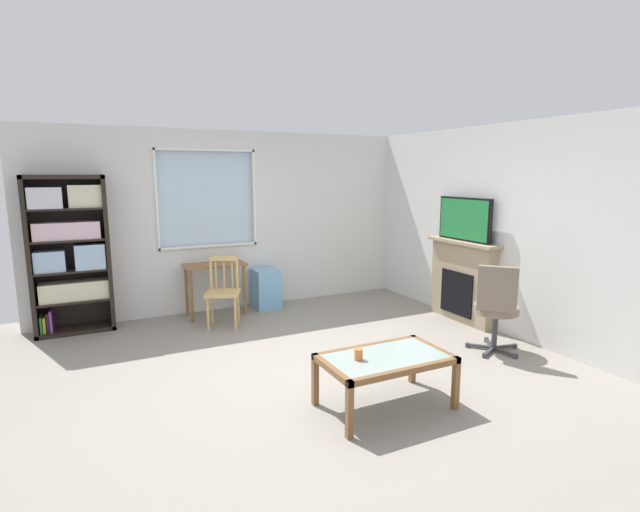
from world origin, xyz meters
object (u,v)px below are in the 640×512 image
(wooden_chair, at_px, (223,291))
(tv, at_px, (465,219))
(sippy_cup, at_px, (359,354))
(office_chair, at_px, (496,304))
(coffee_table, at_px, (385,363))
(plastic_drawer_unit, at_px, (266,289))
(desk_under_window, at_px, (215,274))
(bookshelf, at_px, (70,250))
(fireplace, at_px, (462,281))

(wooden_chair, distance_m, tv, 3.26)
(tv, bearing_deg, sippy_cup, -148.39)
(office_chair, bearing_deg, wooden_chair, 136.87)
(office_chair, relative_size, coffee_table, 0.93)
(plastic_drawer_unit, relative_size, sippy_cup, 6.44)
(desk_under_window, relative_size, plastic_drawer_unit, 1.43)
(desk_under_window, xyz_separation_m, plastic_drawer_unit, (0.76, 0.05, -0.30))
(office_chair, height_order, coffee_table, office_chair)
(wooden_chair, height_order, office_chair, office_chair)
(plastic_drawer_unit, bearing_deg, tv, -39.32)
(bookshelf, bearing_deg, coffee_table, -55.08)
(wooden_chair, xyz_separation_m, office_chair, (2.41, -2.26, 0.09))
(wooden_chair, height_order, plastic_drawer_unit, wooden_chair)
(desk_under_window, height_order, tv, tv)
(bookshelf, bearing_deg, office_chair, -34.91)
(bookshelf, distance_m, tv, 4.98)
(wooden_chair, bearing_deg, office_chair, -43.13)
(tv, relative_size, office_chair, 0.90)
(wooden_chair, distance_m, fireplace, 3.15)
(plastic_drawer_unit, height_order, fireplace, fireplace)
(bookshelf, height_order, tv, bookshelf)
(desk_under_window, distance_m, coffee_table, 3.33)
(desk_under_window, height_order, office_chair, office_chair)
(tv, distance_m, office_chair, 1.44)
(bookshelf, relative_size, sippy_cup, 21.57)
(plastic_drawer_unit, height_order, office_chair, office_chair)
(bookshelf, height_order, desk_under_window, bookshelf)
(desk_under_window, bearing_deg, fireplace, -30.26)
(bookshelf, height_order, coffee_table, bookshelf)
(desk_under_window, bearing_deg, coffee_table, -79.43)
(bookshelf, xyz_separation_m, tv, (4.63, -1.80, 0.33))
(wooden_chair, relative_size, office_chair, 0.90)
(desk_under_window, bearing_deg, office_chair, -49.34)
(bookshelf, height_order, fireplace, bookshelf)
(tv, bearing_deg, wooden_chair, 158.01)
(desk_under_window, bearing_deg, bookshelf, 176.47)
(wooden_chair, xyz_separation_m, sippy_cup, (0.39, -2.72, 0.04))
(bookshelf, height_order, sippy_cup, bookshelf)
(tv, bearing_deg, fireplace, 0.00)
(bookshelf, distance_m, office_chair, 5.06)
(plastic_drawer_unit, relative_size, office_chair, 0.58)
(plastic_drawer_unit, bearing_deg, wooden_chair, -144.08)
(fireplace, bearing_deg, bookshelf, 158.83)
(bookshelf, relative_size, coffee_table, 1.81)
(desk_under_window, relative_size, coffee_table, 0.77)
(plastic_drawer_unit, relative_size, coffee_table, 0.54)
(plastic_drawer_unit, xyz_separation_m, tv, (2.13, -1.74, 1.08))
(desk_under_window, height_order, wooden_chair, wooden_chair)
(coffee_table, bearing_deg, fireplace, 34.56)
(bookshelf, xyz_separation_m, plastic_drawer_unit, (2.50, -0.06, -0.75))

